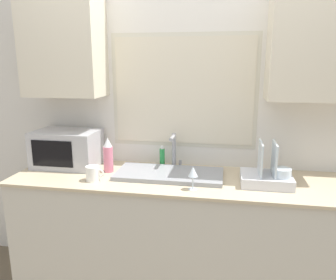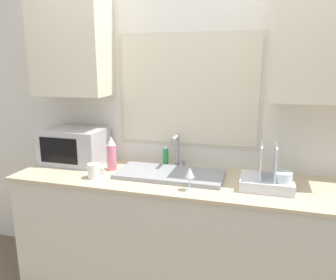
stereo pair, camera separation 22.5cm
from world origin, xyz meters
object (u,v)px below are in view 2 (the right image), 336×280
(microwave, at_px, (74,146))
(spray_bottle, at_px, (112,154))
(soap_bottle, at_px, (166,157))
(wine_glass, at_px, (190,173))
(mug_near_sink, at_px, (94,171))
(dish_rack, at_px, (268,179))
(faucet, at_px, (177,148))

(microwave, xyz_separation_m, spray_bottle, (0.37, -0.08, -0.02))
(soap_bottle, relative_size, wine_glass, 1.09)
(mug_near_sink, bearing_deg, wine_glass, -3.64)
(dish_rack, xyz_separation_m, wine_glass, (-0.48, -0.18, 0.05))
(microwave, xyz_separation_m, wine_glass, (1.03, -0.33, -0.03))
(faucet, distance_m, spray_bottle, 0.50)
(microwave, xyz_separation_m, mug_near_sink, (0.33, -0.29, -0.09))
(faucet, relative_size, mug_near_sink, 2.09)
(faucet, xyz_separation_m, mug_near_sink, (-0.51, -0.38, -0.11))
(faucet, distance_m, mug_near_sink, 0.64)
(microwave, distance_m, wine_glass, 1.08)
(dish_rack, bearing_deg, mug_near_sink, -173.51)
(mug_near_sink, bearing_deg, microwave, 139.04)
(faucet, height_order, mug_near_sink, faucet)
(microwave, height_order, soap_bottle, microwave)
(microwave, relative_size, mug_near_sink, 3.81)
(soap_bottle, bearing_deg, wine_glass, -57.01)
(dish_rack, relative_size, wine_glass, 2.16)
(microwave, height_order, wine_glass, microwave)
(soap_bottle, height_order, wine_glass, soap_bottle)
(faucet, relative_size, wine_glass, 1.75)
(spray_bottle, bearing_deg, soap_bottle, 27.35)
(soap_bottle, xyz_separation_m, wine_glass, (0.29, -0.44, 0.04))
(microwave, bearing_deg, soap_bottle, 8.43)
(faucet, xyz_separation_m, dish_rack, (0.67, -0.24, -0.10))
(dish_rack, distance_m, spray_bottle, 1.15)
(spray_bottle, xyz_separation_m, wine_glass, (0.66, -0.25, -0.01))
(wine_glass, bearing_deg, faucet, 114.15)
(microwave, distance_m, mug_near_sink, 0.45)
(soap_bottle, relative_size, mug_near_sink, 1.30)
(dish_rack, bearing_deg, wine_glass, -159.73)
(faucet, relative_size, microwave, 0.55)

